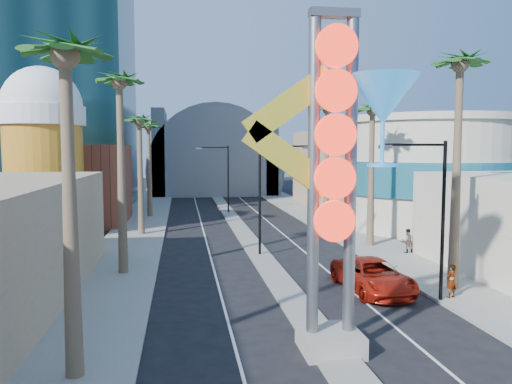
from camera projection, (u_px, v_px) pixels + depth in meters
The scene contains 23 objects.
sidewalk_west at pixel (140, 226), 48.89m from camera, with size 5.00×100.00×0.15m, color gray.
sidewalk_east at pixel (328, 222), 51.69m from camera, with size 5.00×100.00×0.15m, color gray.
median at pixel (234, 220), 53.24m from camera, with size 1.60×84.00×0.15m, color gray.
hotel_tower at pixel (44, 8), 61.66m from camera, with size 20.00×20.00×50.00m, color black.
brick_filler_west at pixel (77, 185), 50.55m from camera, with size 10.00×10.00×8.00m, color brown.
filler_east at pixel (347, 169), 65.03m from camera, with size 10.00×20.00×10.00m, color tan.
beer_mug at pixel (43, 146), 42.19m from camera, with size 7.00×7.00×14.50m.
turquoise_building at pixel (430, 174), 47.57m from camera, with size 16.60×16.60×10.60m.
canopy at pixel (213, 168), 86.38m from camera, with size 22.00×16.00×22.00m.
neon_sign at pixel (354, 157), 18.22m from camera, with size 6.53×2.60×12.55m.
streetlight_0 at pixel (267, 188), 35.18m from camera, with size 3.79×0.25×8.00m.
streetlight_1 at pixel (224, 172), 58.66m from camera, with size 3.79×0.25×8.00m.
streetlight_2 at pixel (434, 206), 24.27m from camera, with size 3.45×0.25×8.00m.
palm_0 at pixel (66, 74), 15.60m from camera, with size 2.40×2.40×11.70m.
palm_1 at pixel (119, 94), 29.32m from camera, with size 2.40×2.40×12.70m.
palm_2 at pixel (140, 127), 43.23m from camera, with size 2.40×2.40×11.20m.
palm_3 at pixel (149, 132), 55.05m from camera, with size 2.40×2.40×11.20m.
palm_5 at pixel (460, 79), 26.02m from camera, with size 2.40×2.40×13.20m.
palm_6 at pixel (372, 118), 37.96m from camera, with size 2.40×2.40×11.70m.
palm_7 at pixel (327, 117), 49.71m from camera, with size 2.40×2.40×12.70m.
red_pickup at pixel (373, 276), 26.57m from camera, with size 2.85×6.18×1.72m, color #AF1C0D.
pedestrian_a at pixel (451, 281), 24.97m from camera, with size 0.62×0.41×1.69m, color gray.
pedestrian_b at pixel (407, 241), 35.91m from camera, with size 0.84×0.65×1.72m, color gray.
Camera 1 is at (-5.44, -14.57, 7.58)m, focal length 35.00 mm.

